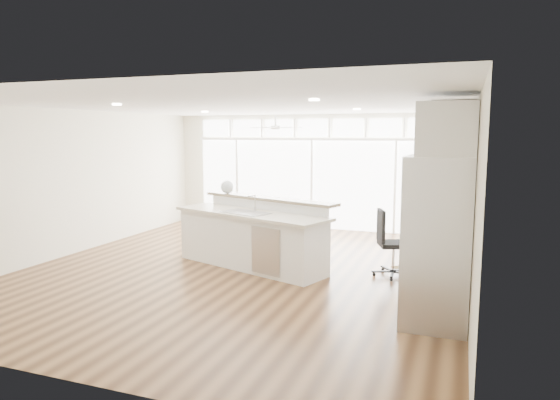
% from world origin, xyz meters
% --- Properties ---
extents(floor, '(7.00, 8.00, 0.02)m').
position_xyz_m(floor, '(0.00, 0.00, -0.01)').
color(floor, '#472A15').
rests_on(floor, ground).
extents(ceiling, '(7.00, 8.00, 0.02)m').
position_xyz_m(ceiling, '(0.00, 0.00, 2.70)').
color(ceiling, white).
rests_on(ceiling, wall_back).
extents(wall_back, '(7.00, 0.04, 2.70)m').
position_xyz_m(wall_back, '(0.00, 4.00, 1.35)').
color(wall_back, white).
rests_on(wall_back, floor).
extents(wall_front, '(7.00, 0.04, 2.70)m').
position_xyz_m(wall_front, '(0.00, -4.00, 1.35)').
color(wall_front, white).
rests_on(wall_front, floor).
extents(wall_left, '(0.04, 8.00, 2.70)m').
position_xyz_m(wall_left, '(-3.50, 0.00, 1.35)').
color(wall_left, white).
rests_on(wall_left, floor).
extents(wall_right, '(0.04, 8.00, 2.70)m').
position_xyz_m(wall_right, '(3.50, 0.00, 1.35)').
color(wall_right, white).
rests_on(wall_right, floor).
extents(glass_wall, '(5.80, 0.06, 2.08)m').
position_xyz_m(glass_wall, '(0.00, 3.94, 1.05)').
color(glass_wall, white).
rests_on(glass_wall, wall_back).
extents(transom_row, '(5.90, 0.06, 0.40)m').
position_xyz_m(transom_row, '(0.00, 3.94, 2.38)').
color(transom_row, white).
rests_on(transom_row, wall_back).
extents(desk_window, '(0.04, 0.85, 0.85)m').
position_xyz_m(desk_window, '(3.46, 0.30, 1.55)').
color(desk_window, white).
rests_on(desk_window, wall_right).
extents(ceiling_fan, '(1.16, 1.16, 0.32)m').
position_xyz_m(ceiling_fan, '(-0.50, 2.80, 2.48)').
color(ceiling_fan, white).
rests_on(ceiling_fan, ceiling).
extents(recessed_lights, '(3.40, 3.00, 0.02)m').
position_xyz_m(recessed_lights, '(0.00, 0.20, 2.68)').
color(recessed_lights, white).
rests_on(recessed_lights, ceiling).
extents(oven_cabinet, '(0.64, 1.20, 2.50)m').
position_xyz_m(oven_cabinet, '(3.17, 1.80, 1.25)').
color(oven_cabinet, white).
rests_on(oven_cabinet, floor).
extents(desk_nook, '(0.72, 1.30, 0.76)m').
position_xyz_m(desk_nook, '(3.13, 0.30, 0.38)').
color(desk_nook, white).
rests_on(desk_nook, floor).
extents(upper_cabinets, '(0.64, 1.30, 0.64)m').
position_xyz_m(upper_cabinets, '(3.17, 0.30, 2.35)').
color(upper_cabinets, white).
rests_on(upper_cabinets, wall_right).
extents(refrigerator, '(0.76, 0.90, 2.00)m').
position_xyz_m(refrigerator, '(3.11, -1.35, 1.00)').
color(refrigerator, '#B8B8BD').
rests_on(refrigerator, floor).
extents(fridge_cabinet, '(0.64, 0.90, 0.60)m').
position_xyz_m(fridge_cabinet, '(3.17, -1.35, 2.30)').
color(fridge_cabinet, white).
rests_on(fridge_cabinet, wall_right).
extents(framed_photos, '(0.06, 0.22, 0.80)m').
position_xyz_m(framed_photos, '(3.46, 0.92, 1.40)').
color(framed_photos, black).
rests_on(framed_photos, wall_right).
extents(kitchen_island, '(3.09, 1.98, 1.15)m').
position_xyz_m(kitchen_island, '(0.03, 0.21, 0.57)').
color(kitchen_island, white).
rests_on(kitchen_island, floor).
extents(rug, '(1.03, 0.91, 0.01)m').
position_xyz_m(rug, '(2.79, 0.94, 0.01)').
color(rug, '#372611').
rests_on(rug, floor).
extents(office_chair, '(0.70, 0.68, 1.06)m').
position_xyz_m(office_chair, '(2.38, 0.48, 0.53)').
color(office_chair, black).
rests_on(office_chair, floor).
extents(fishbowl, '(0.29, 0.29, 0.24)m').
position_xyz_m(fishbowl, '(-0.74, 0.90, 1.27)').
color(fishbowl, silver).
rests_on(fishbowl, kitchen_island).
extents(monitor, '(0.09, 0.44, 0.36)m').
position_xyz_m(monitor, '(3.05, 0.30, 0.94)').
color(monitor, black).
rests_on(monitor, desk_nook).
extents(keyboard, '(0.17, 0.35, 0.02)m').
position_xyz_m(keyboard, '(2.88, 0.30, 0.77)').
color(keyboard, white).
rests_on(keyboard, desk_nook).
extents(potted_plant, '(0.25, 0.28, 0.21)m').
position_xyz_m(potted_plant, '(3.17, 1.80, 2.61)').
color(potted_plant, '#35622A').
rests_on(potted_plant, oven_cabinet).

